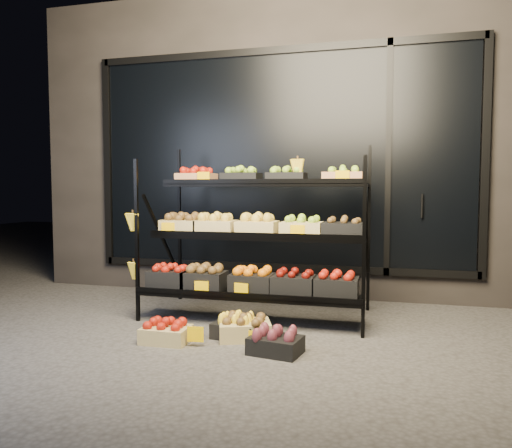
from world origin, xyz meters
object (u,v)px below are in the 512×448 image
(floor_crate_left, at_px, (166,331))
(floor_crate_midright, at_px, (245,327))
(display_rack, at_px, (255,235))
(floor_crate_midleft, at_px, (236,327))

(floor_crate_left, height_order, floor_crate_midright, floor_crate_midright)
(floor_crate_midright, bearing_deg, floor_crate_left, -176.21)
(floor_crate_left, distance_m, floor_crate_midright, 0.64)
(display_rack, height_order, floor_crate_left, display_rack)
(display_rack, relative_size, floor_crate_midleft, 5.49)
(display_rack, bearing_deg, floor_crate_midleft, -88.26)
(floor_crate_midleft, bearing_deg, floor_crate_midright, -7.96)
(floor_crate_left, bearing_deg, display_rack, 62.35)
(floor_crate_left, xyz_separation_m, floor_crate_midright, (0.58, 0.25, 0.01))
(floor_crate_left, relative_size, floor_crate_midleft, 0.93)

